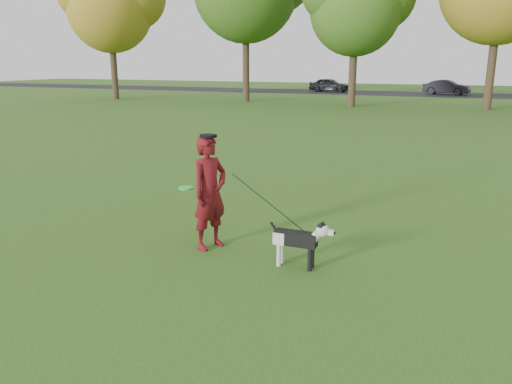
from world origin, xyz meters
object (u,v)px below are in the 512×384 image
at_px(man, 210,193).
at_px(car_left, 330,85).
at_px(dog, 301,238).
at_px(car_mid, 447,87).

xyz_separation_m(man, car_left, (-8.20, 40.27, -0.23)).
height_order(man, car_left, man).
height_order(dog, car_mid, car_mid).
relative_size(man, car_left, 0.47).
bearing_deg(car_left, man, -164.63).
distance_m(man, dog, 1.63).
relative_size(car_left, car_mid, 0.99).
bearing_deg(dog, car_mid, 89.18).
bearing_deg(car_left, dog, -162.61).
height_order(man, car_mid, man).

